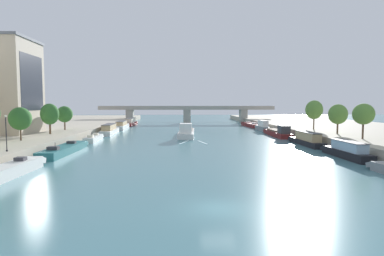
# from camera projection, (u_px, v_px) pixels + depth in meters

# --- Properties ---
(ground_plane) EXTENTS (400.00, 400.00, 0.00)m
(ground_plane) POSITION_uv_depth(u_px,v_px,m) (218.00, 208.00, 23.73)
(ground_plane) COLOR teal
(quay_left) EXTENTS (36.00, 170.00, 1.82)m
(quay_left) POSITION_uv_depth(u_px,v_px,m) (21.00, 132.00, 76.97)
(quay_left) COLOR #B2A893
(quay_left) RESTS_ON ground
(quay_right) EXTENTS (36.00, 170.00, 1.82)m
(quay_right) POSITION_uv_depth(u_px,v_px,m) (356.00, 131.00, 79.96)
(quay_right) COLOR #B2A893
(quay_right) RESTS_ON ground
(barge_midriver) EXTENTS (4.39, 18.51, 3.32)m
(barge_midriver) POSITION_uv_depth(u_px,v_px,m) (186.00, 132.00, 76.13)
(barge_midriver) COLOR silver
(barge_midriver) RESTS_ON ground
(wake_behind_barge) EXTENTS (5.59, 6.04, 0.03)m
(wake_behind_barge) POSITION_uv_depth(u_px,v_px,m) (193.00, 142.00, 64.07)
(wake_behind_barge) COLOR silver
(wake_behind_barge) RESTS_ON ground
(moored_boat_left_near) EXTENTS (2.60, 12.36, 2.39)m
(moored_boat_left_near) POSITION_uv_depth(u_px,v_px,m) (9.00, 170.00, 34.01)
(moored_boat_left_near) COLOR silver
(moored_boat_left_near) RESTS_ON ground
(moored_boat_left_midway) EXTENTS (2.94, 15.79, 2.23)m
(moored_boat_left_midway) POSITION_uv_depth(u_px,v_px,m) (65.00, 149.00, 50.18)
(moored_boat_left_midway) COLOR #23666B
(moored_boat_left_midway) RESTS_ON ground
(moored_boat_left_end) EXTENTS (2.39, 10.60, 2.11)m
(moored_boat_left_end) POSITION_uv_depth(u_px,v_px,m) (94.00, 138.00, 66.70)
(moored_boat_left_end) COLOR silver
(moored_boat_left_end) RESTS_ON ground
(moored_boat_left_second) EXTENTS (3.13, 15.03, 2.52)m
(moored_boat_left_second) POSITION_uv_depth(u_px,v_px,m) (110.00, 130.00, 82.11)
(moored_boat_left_second) COLOR silver
(moored_boat_left_second) RESTS_ON ground
(moored_boat_left_gap_after) EXTENTS (2.84, 14.28, 2.44)m
(moored_boat_left_gap_after) POSITION_uv_depth(u_px,v_px,m) (122.00, 126.00, 97.88)
(moored_boat_left_gap_after) COLOR silver
(moored_boat_left_gap_after) RESTS_ON ground
(moored_boat_left_downstream) EXTENTS (3.07, 14.47, 2.61)m
(moored_boat_left_downstream) POSITION_uv_depth(u_px,v_px,m) (131.00, 122.00, 113.73)
(moored_boat_left_downstream) COLOR maroon
(moored_boat_left_downstream) RESTS_ON ground
(moored_boat_right_lone) EXTENTS (2.35, 11.64, 2.43)m
(moored_boat_right_lone) POSITION_uv_depth(u_px,v_px,m) (347.00, 151.00, 45.73)
(moored_boat_right_lone) COLOR black
(moored_boat_right_lone) RESTS_ON ground
(moored_boat_right_end) EXTENTS (2.28, 13.31, 2.51)m
(moored_boat_right_end) POSITION_uv_depth(u_px,v_px,m) (307.00, 139.00, 59.70)
(moored_boat_right_end) COLOR black
(moored_boat_right_end) RESTS_ON ground
(moored_boat_right_far) EXTENTS (3.10, 16.45, 2.86)m
(moored_boat_right_far) POSITION_uv_depth(u_px,v_px,m) (278.00, 133.00, 75.86)
(moored_boat_right_far) COLOR maroon
(moored_boat_right_far) RESTS_ON ground
(moored_boat_right_downstream) EXTENTS (2.08, 10.53, 2.90)m
(moored_boat_right_downstream) POSITION_uv_depth(u_px,v_px,m) (262.00, 126.00, 91.79)
(moored_boat_right_downstream) COLOR gray
(moored_boat_right_downstream) RESTS_ON ground
(moored_boat_right_second) EXTENTS (3.36, 17.03, 2.26)m
(moored_boat_right_second) POSITION_uv_depth(u_px,v_px,m) (251.00, 125.00, 107.76)
(moored_boat_right_second) COLOR maroon
(moored_boat_right_second) RESTS_ON ground
(tree_left_end_of_row) EXTENTS (3.42, 3.42, 5.27)m
(tree_left_end_of_row) POSITION_uv_depth(u_px,v_px,m) (20.00, 119.00, 51.00)
(tree_left_end_of_row) COLOR brown
(tree_left_end_of_row) RESTS_ON quay_left
(tree_left_second) EXTENTS (3.40, 3.40, 5.84)m
(tree_left_second) POSITION_uv_depth(u_px,v_px,m) (50.00, 114.00, 61.89)
(tree_left_second) COLOR brown
(tree_left_second) RESTS_ON quay_left
(tree_left_by_lamp) EXTENTS (3.47, 3.47, 5.27)m
(tree_left_by_lamp) POSITION_uv_depth(u_px,v_px,m) (65.00, 114.00, 71.70)
(tree_left_by_lamp) COLOR brown
(tree_left_by_lamp) RESTS_ON quay_left
(tree_right_end_of_row) EXTENTS (3.45, 3.45, 5.86)m
(tree_right_end_of_row) POSITION_uv_depth(u_px,v_px,m) (363.00, 114.00, 53.24)
(tree_right_end_of_row) COLOR brown
(tree_right_end_of_row) RESTS_ON quay_right
(tree_right_second) EXTENTS (3.58, 3.58, 5.72)m
(tree_right_second) POSITION_uv_depth(u_px,v_px,m) (338.00, 114.00, 62.27)
(tree_right_second) COLOR brown
(tree_right_second) RESTS_ON quay_right
(tree_right_past_mid) EXTENTS (3.80, 3.80, 6.57)m
(tree_right_past_mid) POSITION_uv_depth(u_px,v_px,m) (314.00, 110.00, 72.85)
(tree_right_past_mid) COLOR brown
(tree_right_past_mid) RESTS_ON quay_right
(lamppost_left_bank) EXTENTS (0.28, 0.28, 4.46)m
(lamppost_left_bank) POSITION_uv_depth(u_px,v_px,m) (6.00, 131.00, 39.45)
(lamppost_left_bank) COLOR black
(lamppost_left_bank) RESTS_ON quay_left
(bridge_far) EXTENTS (69.23, 4.40, 6.70)m
(bridge_far) POSITION_uv_depth(u_px,v_px,m) (187.00, 112.00, 129.05)
(bridge_far) COLOR #9E998E
(bridge_far) RESTS_ON ground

